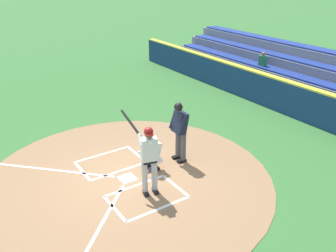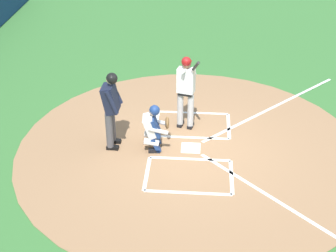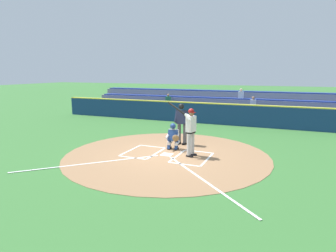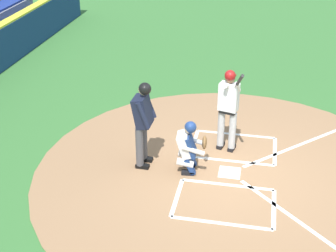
# 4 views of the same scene
# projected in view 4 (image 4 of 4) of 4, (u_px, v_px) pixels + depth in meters

# --- Properties ---
(ground_plane) EXTENTS (120.00, 120.00, 0.00)m
(ground_plane) POSITION_uv_depth(u_px,v_px,m) (230.00, 173.00, 9.97)
(ground_plane) COLOR #387033
(dirt_circle) EXTENTS (8.00, 8.00, 0.01)m
(dirt_circle) POSITION_uv_depth(u_px,v_px,m) (230.00, 173.00, 9.96)
(dirt_circle) COLOR #99704C
(dirt_circle) RESTS_ON ground
(home_plate_and_chalk) EXTENTS (7.93, 4.91, 0.01)m
(home_plate_and_chalk) POSITION_uv_depth(u_px,v_px,m) (273.00, 177.00, 9.80)
(home_plate_and_chalk) COLOR white
(home_plate_and_chalk) RESTS_ON dirt_circle
(batter) EXTENTS (1.05, 0.54, 2.13)m
(batter) POSITION_uv_depth(u_px,v_px,m) (229.00, 105.00, 10.28)
(batter) COLOR #BCBCBC
(batter) RESTS_ON ground
(catcher) EXTENTS (0.62, 0.61, 1.13)m
(catcher) POSITION_uv_depth(u_px,v_px,m) (189.00, 145.00, 9.79)
(catcher) COLOR black
(catcher) RESTS_ON ground
(plate_umpire) EXTENTS (0.59, 0.42, 1.86)m
(plate_umpire) POSITION_uv_depth(u_px,v_px,m) (143.00, 119.00, 9.75)
(plate_umpire) COLOR #4C4C51
(plate_umpire) RESTS_ON ground
(baseball) EXTENTS (0.07, 0.07, 0.07)m
(baseball) POSITION_uv_depth(u_px,v_px,m) (206.00, 158.00, 10.40)
(baseball) COLOR white
(baseball) RESTS_ON ground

